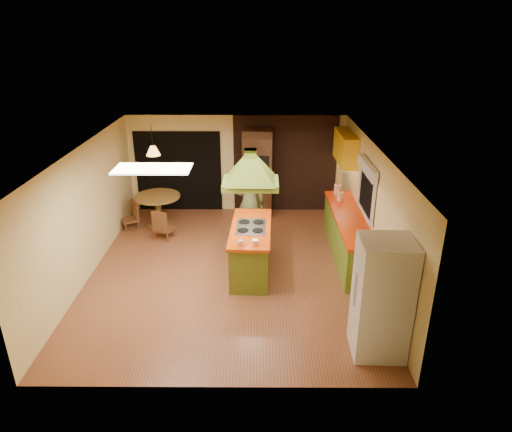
{
  "coord_description": "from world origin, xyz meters",
  "views": [
    {
      "loc": [
        0.57,
        -8.08,
        4.6
      ],
      "look_at": [
        0.52,
        0.05,
        1.15
      ],
      "focal_mm": 32.0,
      "sensor_mm": 36.0,
      "label": 1
    }
  ],
  "objects_px": {
    "man": "(250,203)",
    "refrigerator": "(382,298)",
    "canister_large": "(337,190)",
    "wall_oven": "(258,173)",
    "kitchen_island": "(251,249)",
    "dining_table": "(158,205)"
  },
  "relations": [
    {
      "from": "kitchen_island",
      "to": "canister_large",
      "type": "height_order",
      "value": "canister_large"
    },
    {
      "from": "refrigerator",
      "to": "canister_large",
      "type": "height_order",
      "value": "refrigerator"
    },
    {
      "from": "wall_oven",
      "to": "canister_large",
      "type": "bearing_deg",
      "value": -26.49
    },
    {
      "from": "refrigerator",
      "to": "dining_table",
      "type": "xyz_separation_m",
      "value": [
        -4.21,
        4.55,
        -0.35
      ]
    },
    {
      "from": "man",
      "to": "refrigerator",
      "type": "height_order",
      "value": "man"
    },
    {
      "from": "kitchen_island",
      "to": "refrigerator",
      "type": "xyz_separation_m",
      "value": [
        1.94,
        -2.4,
        0.44
      ]
    },
    {
      "from": "refrigerator",
      "to": "wall_oven",
      "type": "distance_m",
      "value": 5.7
    },
    {
      "from": "man",
      "to": "wall_oven",
      "type": "xyz_separation_m",
      "value": [
        0.17,
        1.69,
        0.17
      ]
    },
    {
      "from": "wall_oven",
      "to": "dining_table",
      "type": "relative_size",
      "value": 2.05
    },
    {
      "from": "man",
      "to": "dining_table",
      "type": "height_order",
      "value": "man"
    },
    {
      "from": "man",
      "to": "refrigerator",
      "type": "bearing_deg",
      "value": 115.9
    },
    {
      "from": "man",
      "to": "wall_oven",
      "type": "height_order",
      "value": "wall_oven"
    },
    {
      "from": "wall_oven",
      "to": "man",
      "type": "bearing_deg",
      "value": -92.74
    },
    {
      "from": "man",
      "to": "refrigerator",
      "type": "distance_m",
      "value": 4.21
    },
    {
      "from": "kitchen_island",
      "to": "wall_oven",
      "type": "height_order",
      "value": "wall_oven"
    },
    {
      "from": "wall_oven",
      "to": "canister_large",
      "type": "distance_m",
      "value": 2.14
    },
    {
      "from": "wall_oven",
      "to": "dining_table",
      "type": "height_order",
      "value": "wall_oven"
    },
    {
      "from": "refrigerator",
      "to": "wall_oven",
      "type": "xyz_separation_m",
      "value": [
        -1.82,
        5.4,
        0.18
      ]
    },
    {
      "from": "kitchen_island",
      "to": "wall_oven",
      "type": "relative_size",
      "value": 0.88
    },
    {
      "from": "refrigerator",
      "to": "dining_table",
      "type": "distance_m",
      "value": 6.21
    },
    {
      "from": "kitchen_island",
      "to": "man",
      "type": "height_order",
      "value": "man"
    },
    {
      "from": "dining_table",
      "to": "canister_large",
      "type": "distance_m",
      "value": 4.28
    }
  ]
}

